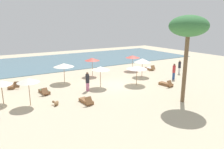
# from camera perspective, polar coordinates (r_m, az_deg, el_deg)

# --- Properties ---
(ground_plane) EXTENTS (60.00, 60.00, 0.00)m
(ground_plane) POSITION_cam_1_polar(r_m,az_deg,el_deg) (22.56, -0.51, -3.06)
(ground_plane) COLOR beige
(ocean_water) EXTENTS (48.00, 16.00, 0.06)m
(ocean_water) POSITION_cam_1_polar(r_m,az_deg,el_deg) (37.79, -13.86, 3.50)
(ocean_water) COLOR slate
(ocean_water) RESTS_ON ground_plane
(umbrella_0) EXTENTS (2.24, 2.24, 2.03)m
(umbrella_0) POSITION_cam_1_polar(r_m,az_deg,el_deg) (22.84, 6.75, 1.90)
(umbrella_0) COLOR olive
(umbrella_0) RESTS_ON ground_plane
(umbrella_1) EXTENTS (1.97, 1.97, 2.14)m
(umbrella_1) POSITION_cam_1_polar(r_m,az_deg,el_deg) (29.51, 5.63, 4.85)
(umbrella_1) COLOR olive
(umbrella_1) RESTS_ON ground_plane
(umbrella_2) EXTENTS (1.88, 1.88, 2.20)m
(umbrella_2) POSITION_cam_1_polar(r_m,az_deg,el_deg) (21.64, -3.17, 1.69)
(umbrella_2) COLOR brown
(umbrella_2) RESTS_ON ground_plane
(umbrella_3) EXTENTS (1.77, 1.77, 2.02)m
(umbrella_3) POSITION_cam_1_polar(r_m,az_deg,el_deg) (19.36, -27.87, -1.96)
(umbrella_3) COLOR brown
(umbrella_3) RESTS_ON ground_plane
(umbrella_4) EXTENTS (2.12, 2.12, 2.27)m
(umbrella_4) POSITION_cam_1_polar(r_m,az_deg,el_deg) (26.36, 8.23, 3.80)
(umbrella_4) COLOR brown
(umbrella_4) RESTS_ON ground_plane
(umbrella_5) EXTENTS (1.77, 1.77, 2.31)m
(umbrella_5) POSITION_cam_1_polar(r_m,az_deg,el_deg) (17.93, -21.74, -1.49)
(umbrella_5) COLOR brown
(umbrella_5) RESTS_ON ground_plane
(umbrella_6) EXTENTS (2.26, 2.26, 2.21)m
(umbrella_6) POSITION_cam_1_polar(r_m,az_deg,el_deg) (23.89, -12.93, 2.51)
(umbrella_6) COLOR olive
(umbrella_6) RESTS_ON ground_plane
(umbrella_7) EXTENTS (1.86, 1.86, 2.30)m
(umbrella_7) POSITION_cam_1_polar(r_m,az_deg,el_deg) (26.42, -5.40, 4.12)
(umbrella_7) COLOR brown
(umbrella_7) RESTS_ON ground_plane
(lounger_0) EXTENTS (1.22, 1.74, 0.74)m
(lounger_0) POSITION_cam_1_polar(r_m,az_deg,el_deg) (24.09, -25.15, -2.88)
(lounger_0) COLOR brown
(lounger_0) RESTS_ON ground_plane
(lounger_1) EXTENTS (0.83, 1.76, 0.68)m
(lounger_1) POSITION_cam_1_polar(r_m,az_deg,el_deg) (21.12, -17.85, -4.44)
(lounger_1) COLOR brown
(lounger_1) RESTS_ON ground_plane
(lounger_2) EXTENTS (0.76, 1.71, 0.73)m
(lounger_2) POSITION_cam_1_polar(r_m,az_deg,el_deg) (17.91, -6.96, -7.17)
(lounger_2) COLOR brown
(lounger_2) RESTS_ON ground_plane
(lounger_3) EXTENTS (0.83, 1.73, 0.72)m
(lounger_3) POSITION_cam_1_polar(r_m,az_deg,el_deg) (30.57, 10.12, 1.58)
(lounger_3) COLOR olive
(lounger_3) RESTS_ON ground_plane
(lounger_4) EXTENTS (0.87, 1.74, 0.72)m
(lounger_4) POSITION_cam_1_polar(r_m,az_deg,el_deg) (23.27, 14.47, -2.54)
(lounger_4) COLOR brown
(lounger_4) RESTS_ON ground_plane
(person_0) EXTENTS (0.44, 0.44, 1.90)m
(person_0) POSITION_cam_1_polar(r_m,az_deg,el_deg) (25.88, 16.41, 0.80)
(person_0) COLOR #2D4C8C
(person_0) RESTS_ON ground_plane
(person_1) EXTENTS (0.46, 0.46, 1.78)m
(person_1) POSITION_cam_1_polar(r_m,az_deg,el_deg) (29.04, 17.80, 1.95)
(person_1) COLOR white
(person_1) RESTS_ON ground_plane
(person_2) EXTENTS (0.53, 0.53, 1.91)m
(person_2) POSITION_cam_1_polar(r_m,az_deg,el_deg) (20.75, -6.65, -1.90)
(person_2) COLOR #D17299
(person_2) RESTS_ON ground_plane
(palm_0) EXTENTS (3.07, 3.07, 7.16)m
(palm_0) POSITION_cam_1_polar(r_m,az_deg,el_deg) (17.98, 20.00, 11.84)
(palm_0) COLOR brown
(palm_0) RESTS_ON ground_plane
(dog) EXTENTS (0.64, 0.74, 0.35)m
(dog) POSITION_cam_1_polar(r_m,az_deg,el_deg) (17.93, -14.92, -7.48)
(dog) COLOR olive
(dog) RESTS_ON ground_plane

